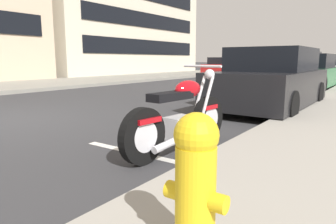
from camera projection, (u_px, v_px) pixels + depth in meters
The scene contains 10 objects.
sidewalk_far_curb at pixel (134, 78), 19.69m from camera, with size 120.00×5.00×0.14m, color gray.
parking_stall_stripe at pixel (150, 156), 3.87m from camera, with size 0.12×2.20×0.01m, color silver.
parked_motorcycle at pixel (181, 119), 4.04m from camera, with size 2.05×0.62×1.13m.
parked_car_near_corner at pixel (271, 81), 7.46m from camera, with size 4.13×1.90×1.48m.
parked_car_far_down_curb at pixel (309, 73), 12.48m from camera, with size 4.71×1.87×1.43m.
parked_car_second_in_row at pixel (334, 69), 16.90m from camera, with size 4.56×1.87×1.46m.
crossing_truck at pixel (298, 62), 28.89m from camera, with size 2.26×5.25×1.92m.
car_opposite_curb at pixel (223, 67), 23.31m from camera, with size 4.31×2.07×1.37m.
fire_hydrant at pixel (196, 182), 1.63m from camera, with size 0.24×0.36×0.80m.
townhouse_behind_pole at pixel (103, 16), 26.33m from camera, with size 15.13×9.81×9.85m.
Camera 1 is at (-2.91, -6.20, 1.21)m, focal length 32.79 mm.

